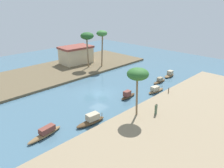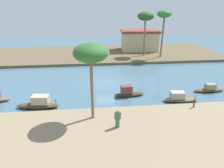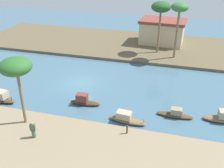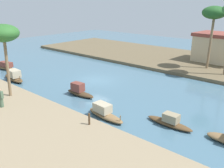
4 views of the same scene
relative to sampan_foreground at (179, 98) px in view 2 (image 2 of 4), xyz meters
The scene contains 13 objects.
river_water 9.61m from the sampan_foreground, 138.33° to the left, with size 75.36×75.36×0.00m, color #476B7F.
riverbank_left 11.19m from the sampan_foreground, 129.88° to the right, with size 45.44×14.63×0.41m, color #937F60.
riverbank_right 22.52m from the sampan_foreground, 108.57° to the left, with size 45.44×14.63×0.41m, color brown.
sampan_foreground is the anchor object (origin of this frame).
sampan_with_tall_canopy 5.35m from the sampan_foreground, 159.39° to the left, with size 3.34×1.07×1.23m.
sampan_open_hull 4.96m from the sampan_foreground, 25.31° to the left, with size 3.58×0.89×0.96m.
sampan_midstream 14.11m from the sampan_foreground, behind, with size 4.18×1.46×1.30m.
person_on_near_bank 8.49m from the sampan_foreground, 146.34° to the right, with size 0.51×0.41×1.55m.
mooring_post 2.22m from the sampan_foreground, 75.92° to the right, with size 0.14×0.14×0.84m, color #4C3823.
palm_tree_left_near 10.90m from the sampan_foreground, 161.99° to the right, with size 2.75×2.75×6.38m.
palm_tree_right_tall 19.80m from the sampan_foreground, 87.22° to the left, with size 2.86×2.86×7.68m.
palm_tree_right_short 18.52m from the sampan_foreground, 78.08° to the left, with size 2.36×2.36×8.01m.
riverside_building 23.26m from the sampan_foreground, 87.36° to the left, with size 7.70×5.38×4.00m.
Camera 2 is at (-1.85, -25.38, 9.74)m, focal length 34.07 mm.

